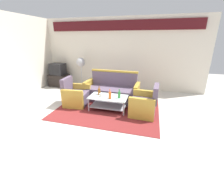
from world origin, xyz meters
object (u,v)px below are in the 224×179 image
object	(u,v)px
armchair_left	(76,96)
tv_stand	(59,80)
bottle_orange	(110,95)
bottle_brown	(99,91)
bottle_green	(119,95)
pedestal_fan	(81,64)
couch	(112,91)
cup	(101,95)
television	(58,69)
coffee_table	(108,101)
armchair_right	(144,105)

from	to	relation	value
armchair_left	tv_stand	xyz separation A→B (m)	(-1.66, 1.59, -0.03)
bottle_orange	tv_stand	xyz separation A→B (m)	(-2.84, 1.83, -0.25)
tv_stand	bottle_brown	bearing A→B (deg)	-33.10
bottle_green	pedestal_fan	xyz separation A→B (m)	(-2.00, 1.76, 0.50)
tv_stand	pedestal_fan	world-z (taller)	pedestal_fan
armchair_left	bottle_green	distance (m)	1.44
couch	tv_stand	world-z (taller)	couch
bottle_orange	cup	xyz separation A→B (m)	(-0.30, 0.08, -0.05)
television	cup	bearing A→B (deg)	152.07
bottle_brown	television	xyz separation A→B (m)	(-2.45, 1.60, 0.25)
armchair_left	bottle_orange	distance (m)	1.23
bottle_brown	bottle_orange	size ratio (longest dim) A/B	0.95
coffee_table	pedestal_fan	size ratio (longest dim) A/B	0.87
couch	armchair_left	distance (m)	1.21
coffee_table	bottle_orange	size ratio (longest dim) A/B	3.99
television	bottle_green	bearing A→B (deg)	157.59
coffee_table	cup	distance (m)	0.29
bottle_green	pedestal_fan	distance (m)	2.71
pedestal_fan	bottle_orange	bearing A→B (deg)	-46.85
cup	pedestal_fan	size ratio (longest dim) A/B	0.08
tv_stand	television	distance (m)	0.50
tv_stand	armchair_left	bearing A→B (deg)	-43.76
couch	armchair_right	world-z (taller)	couch
armchair_left	bottle_green	size ratio (longest dim) A/B	3.25
armchair_left	tv_stand	bearing A→B (deg)	-137.94
cup	armchair_left	bearing A→B (deg)	169.50
tv_stand	bottle_green	bearing A→B (deg)	-29.01
armchair_left	armchair_right	bearing A→B (deg)	82.54
cup	television	distance (m)	3.11
armchair_right	pedestal_fan	size ratio (longest dim) A/B	0.67
bottle_orange	coffee_table	bearing A→B (deg)	123.32
couch	pedestal_fan	world-z (taller)	pedestal_fan
couch	pedestal_fan	size ratio (longest dim) A/B	1.44
bottle_brown	tv_stand	size ratio (longest dim) A/B	0.33
bottle_green	bottle_orange	bearing A→B (deg)	-152.29
coffee_table	pedestal_fan	bearing A→B (deg)	133.82
bottle_brown	bottle_green	bearing A→B (deg)	-10.15
bottle_green	coffee_table	bearing A→B (deg)	177.48
couch	bottle_orange	size ratio (longest dim) A/B	6.60
bottle_brown	bottle_green	world-z (taller)	bottle_brown
bottle_green	armchair_left	bearing A→B (deg)	175.17
bottle_orange	pedestal_fan	bearing A→B (deg)	133.15
cup	coffee_table	bearing A→B (deg)	16.02
bottle_green	bottle_brown	bearing A→B (deg)	169.85
bottle_green	cup	distance (m)	0.54
bottle_orange	television	size ratio (longest dim) A/B	0.43
coffee_table	bottle_brown	world-z (taller)	bottle_brown
bottle_orange	television	distance (m)	3.39
bottle_orange	pedestal_fan	size ratio (longest dim) A/B	0.22
armchair_right	bottle_green	size ratio (longest dim) A/B	3.25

